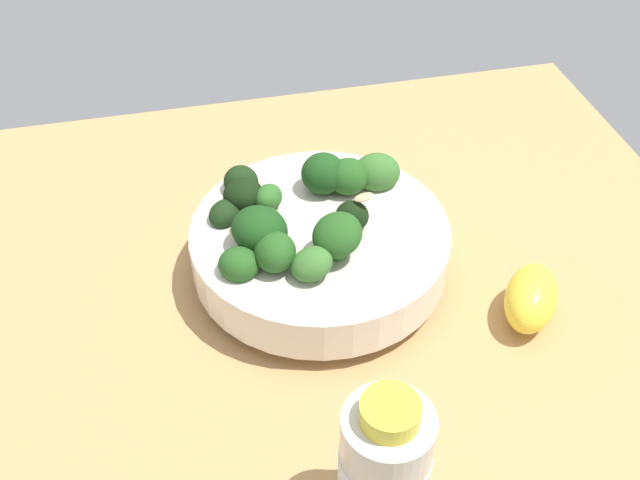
{
  "coord_description": "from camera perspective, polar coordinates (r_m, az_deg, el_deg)",
  "views": [
    {
      "loc": [
        14.76,
        44.42,
        48.96
      ],
      "look_at": [
        3.69,
        -3.69,
        4.0
      ],
      "focal_mm": 42.29,
      "sensor_mm": 36.0,
      "label": 1
    }
  ],
  "objects": [
    {
      "name": "bottle_tall",
      "position": [
        0.51,
        4.9,
        -16.66
      ],
      "size": [
        5.99,
        5.99,
        12.36
      ],
      "color": "beige",
      "rests_on": "ground_plane"
    },
    {
      "name": "lemon_wedge",
      "position": [
        0.67,
        15.67,
        -4.25
      ],
      "size": [
        7.67,
        8.53,
        4.62
      ],
      "primitive_type": "ellipsoid",
      "rotation": [
        0.0,
        0.0,
        4.13
      ],
      "color": "yellow",
      "rests_on": "ground_plane"
    },
    {
      "name": "bowl_of_broccoli",
      "position": [
        0.67,
        -0.32,
        0.05
      ],
      "size": [
        22.92,
        22.92,
        10.11
      ],
      "color": "silver",
      "rests_on": "ground_plane"
    },
    {
      "name": "ground_plane",
      "position": [
        0.69,
        3.68,
        -5.29
      ],
      "size": [
        69.18,
        69.18,
        4.25
      ],
      "primitive_type": "cube",
      "color": "tan"
    }
  ]
}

